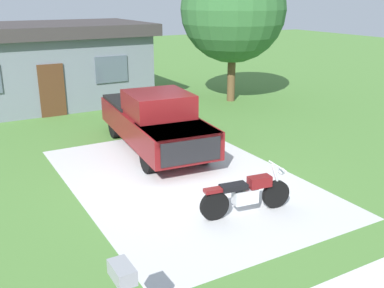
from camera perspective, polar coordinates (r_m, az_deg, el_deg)
The scene contains 7 objects.
ground_plane at distance 11.89m, azimuth -1.09°, elevation -4.61°, with size 80.00×80.00×0.00m, color #4C7B36.
driveway_pad at distance 11.89m, azimuth -1.09°, elevation -4.59°, with size 5.58×8.22×0.01m, color silver.
motorcycle at distance 10.04m, azimuth 7.03°, elevation -6.34°, with size 2.21×0.70×1.09m.
pickup_truck at distance 14.07m, azimuth -4.91°, elevation 3.14°, with size 2.49×5.77×1.90m.
mailbox at distance 6.37m, azimuth -8.85°, elevation -17.17°, with size 0.26×0.48×1.26m.
shade_tree at distance 20.38m, azimuth 5.29°, elevation 16.77°, with size 4.62×4.62×6.38m.
neighbor_house at distance 21.03m, azimuth -19.21°, elevation 9.65°, with size 9.60×5.60×3.50m.
Camera 1 is at (-5.20, -9.62, 4.67)m, focal length 41.70 mm.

